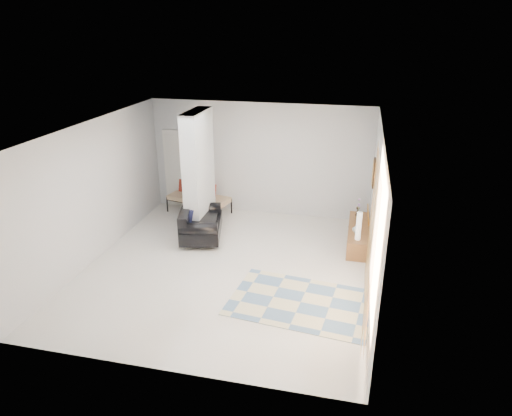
# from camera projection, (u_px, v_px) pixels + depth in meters

# --- Properties ---
(floor) EXTENTS (6.00, 6.00, 0.00)m
(floor) POSITION_uv_depth(u_px,v_px,m) (227.00, 268.00, 9.12)
(floor) COLOR beige
(floor) RESTS_ON ground
(ceiling) EXTENTS (6.00, 6.00, 0.00)m
(ceiling) POSITION_uv_depth(u_px,v_px,m) (223.00, 129.00, 8.06)
(ceiling) COLOR white
(ceiling) RESTS_ON wall_back
(wall_back) EXTENTS (6.00, 0.00, 6.00)m
(wall_back) POSITION_uv_depth(u_px,v_px,m) (260.00, 159.00, 11.30)
(wall_back) COLOR silver
(wall_back) RESTS_ON ground
(wall_front) EXTENTS (6.00, 0.00, 6.00)m
(wall_front) POSITION_uv_depth(u_px,v_px,m) (160.00, 285.00, 5.88)
(wall_front) COLOR silver
(wall_front) RESTS_ON ground
(wall_left) EXTENTS (0.00, 6.00, 6.00)m
(wall_left) POSITION_uv_depth(u_px,v_px,m) (94.00, 191.00, 9.16)
(wall_left) COLOR silver
(wall_left) RESTS_ON ground
(wall_right) EXTENTS (0.00, 6.00, 6.00)m
(wall_right) POSITION_uv_depth(u_px,v_px,m) (375.00, 215.00, 8.02)
(wall_right) COLOR silver
(wall_right) RESTS_ON ground
(partition_column) EXTENTS (0.35, 1.20, 2.80)m
(partition_column) POSITION_uv_depth(u_px,v_px,m) (199.00, 173.00, 10.26)
(partition_column) COLOR silver
(partition_column) RESTS_ON floor
(hallway_door) EXTENTS (0.85, 0.06, 2.04)m
(hallway_door) POSITION_uv_depth(u_px,v_px,m) (181.00, 169.00, 11.84)
(hallway_door) COLOR silver
(hallway_door) RESTS_ON floor
(curtain) EXTENTS (0.00, 2.55, 2.55)m
(curtain) POSITION_uv_depth(u_px,v_px,m) (371.00, 240.00, 6.98)
(curtain) COLOR #FFAB43
(curtain) RESTS_ON wall_right
(wall_art) EXTENTS (0.04, 0.45, 0.55)m
(wall_art) POSITION_uv_depth(u_px,v_px,m) (374.00, 173.00, 9.47)
(wall_art) COLOR #3C2310
(wall_art) RESTS_ON wall_right
(media_console) EXTENTS (0.45, 1.77, 0.80)m
(media_console) POSITION_uv_depth(u_px,v_px,m) (358.00, 235.00, 10.06)
(media_console) COLOR brown
(media_console) RESTS_ON floor
(loveseat) EXTENTS (1.16, 1.60, 0.76)m
(loveseat) POSITION_uv_depth(u_px,v_px,m) (199.00, 223.00, 10.26)
(loveseat) COLOR silver
(loveseat) RESTS_ON floor
(daybed) EXTENTS (1.68, 1.01, 0.77)m
(daybed) POSITION_uv_depth(u_px,v_px,m) (199.00, 197.00, 11.65)
(daybed) COLOR black
(daybed) RESTS_ON floor
(area_rug) EXTENTS (2.60, 1.88, 0.01)m
(area_rug) POSITION_uv_depth(u_px,v_px,m) (301.00, 302.00, 7.97)
(area_rug) COLOR #C1BB93
(area_rug) RESTS_ON floor
(cylinder_lamp) EXTENTS (0.11, 0.11, 0.59)m
(cylinder_lamp) POSITION_uv_depth(u_px,v_px,m) (359.00, 226.00, 9.29)
(cylinder_lamp) COLOR silver
(cylinder_lamp) RESTS_ON media_console
(bronze_figurine) EXTENTS (0.11, 0.11, 0.22)m
(bronze_figurine) POSITION_uv_depth(u_px,v_px,m) (358.00, 211.00, 10.54)
(bronze_figurine) COLOR #301D15
(bronze_figurine) RESTS_ON media_console
(vase) EXTENTS (0.21, 0.21, 0.19)m
(vase) POSITION_uv_depth(u_px,v_px,m) (357.00, 228.00, 9.67)
(vase) COLOR white
(vase) RESTS_ON media_console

